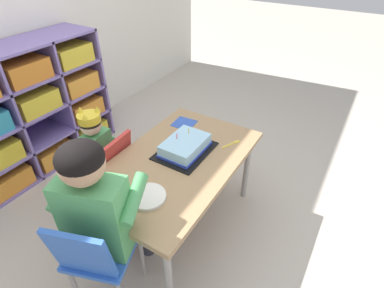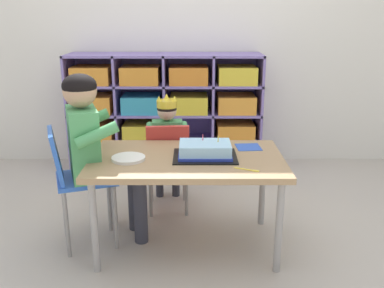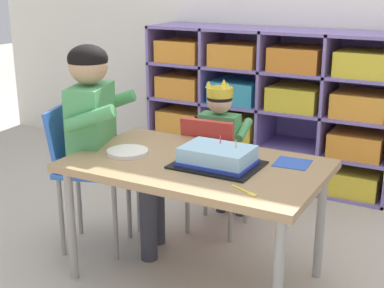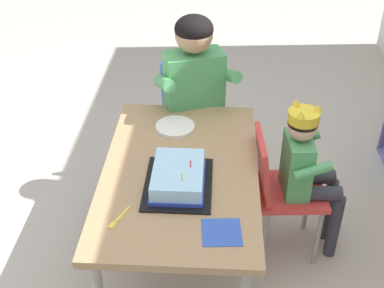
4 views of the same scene
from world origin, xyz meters
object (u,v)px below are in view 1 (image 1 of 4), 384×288
(child_with_crown, at_px, (91,150))
(adult_helper_seated, at_px, (102,206))
(paper_plate_stack, at_px, (148,196))
(fork_by_napkin, at_px, (232,144))
(classroom_chair_adult_side, at_px, (98,254))
(birthday_cake_on_tray, at_px, (185,147))
(activity_table, at_px, (176,167))
(classroom_chair_blue, at_px, (108,170))

(child_with_crown, distance_m, adult_helper_seated, 0.67)
(paper_plate_stack, relative_size, fork_by_napkin, 1.47)
(adult_helper_seated, distance_m, paper_plate_stack, 0.24)
(classroom_chair_adult_side, height_order, fork_by_napkin, classroom_chair_adult_side)
(birthday_cake_on_tray, relative_size, fork_by_napkin, 2.80)
(activity_table, distance_m, child_with_crown, 0.59)
(fork_by_napkin, bearing_deg, paper_plate_stack, 11.06)
(adult_helper_seated, bearing_deg, fork_by_napkin, -125.95)
(fork_by_napkin, bearing_deg, child_with_crown, -33.81)
(adult_helper_seated, xyz_separation_m, paper_plate_stack, (0.21, -0.10, -0.07))
(activity_table, height_order, fork_by_napkin, fork_by_napkin)
(fork_by_napkin, bearing_deg, adult_helper_seated, 8.28)
(activity_table, bearing_deg, adult_helper_seated, 174.96)
(activity_table, distance_m, classroom_chair_adult_side, 0.66)
(birthday_cake_on_tray, xyz_separation_m, fork_by_napkin, (0.22, -0.21, -0.03))
(classroom_chair_adult_side, bearing_deg, classroom_chair_blue, -67.75)
(classroom_chair_blue, relative_size, child_with_crown, 0.80)
(adult_helper_seated, relative_size, birthday_cake_on_tray, 2.88)
(adult_helper_seated, relative_size, fork_by_napkin, 8.05)
(child_with_crown, relative_size, adult_helper_seated, 0.80)
(classroom_chair_blue, bearing_deg, activity_table, 102.38)
(child_with_crown, relative_size, fork_by_napkin, 6.41)
(classroom_chair_blue, distance_m, fork_by_napkin, 0.84)
(classroom_chair_adult_side, relative_size, paper_plate_stack, 3.86)
(child_with_crown, height_order, adult_helper_seated, adult_helper_seated)
(paper_plate_stack, bearing_deg, classroom_chair_blue, 69.34)
(activity_table, xyz_separation_m, birthday_cake_on_tray, (0.10, -0.00, 0.09))
(fork_by_napkin, bearing_deg, classroom_chair_blue, -30.28)
(paper_plate_stack, xyz_separation_m, fork_by_napkin, (0.66, -0.17, -0.01))
(classroom_chair_blue, distance_m, child_with_crown, 0.17)
(birthday_cake_on_tray, bearing_deg, activity_table, 178.62)
(activity_table, xyz_separation_m, adult_helper_seated, (-0.54, 0.05, 0.13))
(birthday_cake_on_tray, height_order, paper_plate_stack, birthday_cake_on_tray)
(activity_table, relative_size, classroom_chair_blue, 1.67)
(child_with_crown, bearing_deg, adult_helper_seated, 48.71)
(child_with_crown, relative_size, classroom_chair_adult_side, 1.13)
(classroom_chair_blue, distance_m, birthday_cake_on_tray, 0.57)
(paper_plate_stack, height_order, fork_by_napkin, paper_plate_stack)
(classroom_chair_blue, relative_size, paper_plate_stack, 3.48)
(classroom_chair_adult_side, xyz_separation_m, paper_plate_stack, (0.32, -0.06, 0.13))
(activity_table, height_order, classroom_chair_adult_side, classroom_chair_adult_side)
(activity_table, height_order, paper_plate_stack, paper_plate_stack)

